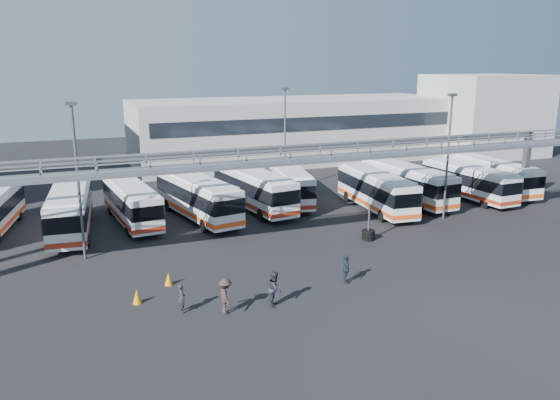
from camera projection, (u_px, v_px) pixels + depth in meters
name	position (u px, v px, depth m)	size (l,w,h in m)	color
ground	(359.00, 267.00, 34.49)	(140.00, 140.00, 0.00)	black
gantry	(320.00, 165.00, 38.43)	(51.40, 5.15, 7.10)	#92949A
warehouse	(295.00, 129.00, 72.05)	(42.00, 14.00, 8.00)	#9E9E99
building_right	(484.00, 115.00, 75.70)	(14.00, 12.00, 11.00)	#B2B2AD
light_pole_left	(77.00, 173.00, 34.50)	(0.70, 0.35, 10.21)	#4C4F54
light_pole_mid	(448.00, 150.00, 43.73)	(0.70, 0.35, 10.21)	#4C4F54
light_pole_back	(285.00, 133.00, 54.34)	(0.70, 0.35, 10.21)	#4C4F54
bus_1	(70.00, 208.00, 40.86)	(3.69, 11.74, 3.51)	silver
bus_2	(131.00, 202.00, 43.52)	(3.53, 10.79, 3.22)	silver
bus_3	(197.00, 196.00, 44.68)	(4.77, 11.73, 3.47)	silver
bus_4	(254.00, 188.00, 47.62)	(4.12, 11.61, 3.45)	silver
bus_5	(289.00, 183.00, 50.19)	(4.46, 11.08, 3.28)	silver
bus_6	(376.00, 189.00, 47.35)	(3.55, 11.22, 3.35)	silver
bus_7	(406.00, 182.00, 50.04)	(3.24, 11.41, 3.43)	silver
bus_8	(468.00, 181.00, 51.29)	(2.91, 10.59, 3.19)	silver
bus_9	(494.00, 175.00, 53.82)	(3.02, 10.73, 3.22)	silver
pedestrian_a	(182.00, 298.00, 28.00)	(0.57, 0.37, 1.57)	black
pedestrian_b	(275.00, 289.00, 28.77)	(0.92, 0.72, 1.90)	#282432
pedestrian_c	(226.00, 296.00, 27.80)	(1.23, 0.71, 1.91)	#332222
pedestrian_d	(346.00, 269.00, 31.76)	(1.00, 0.42, 1.71)	#1C2632
cone_left	(137.00, 297.00, 29.12)	(0.50, 0.50, 0.80)	orange
cone_right	(169.00, 279.00, 31.58)	(0.48, 0.48, 0.77)	orange
tire_stack	(368.00, 234.00, 39.64)	(0.94, 0.94, 2.67)	black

